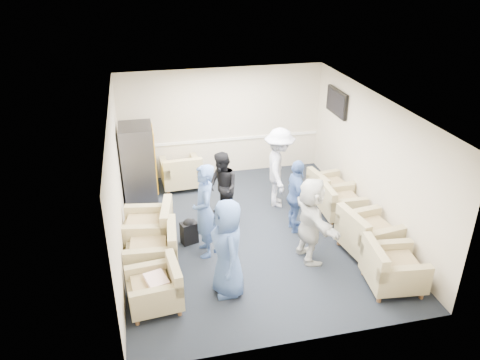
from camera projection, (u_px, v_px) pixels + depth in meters
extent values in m
plane|color=black|center=(251.00, 233.00, 9.48)|extent=(6.00, 6.00, 0.00)
plane|color=white|center=(253.00, 104.00, 8.29)|extent=(6.00, 6.00, 0.00)
cube|color=beige|center=(222.00, 122.00, 11.51)|extent=(5.00, 0.02, 2.70)
cube|color=beige|center=(306.00, 266.00, 6.26)|extent=(5.00, 0.02, 2.70)
cube|color=beige|center=(117.00, 186.00, 8.39)|extent=(0.02, 6.00, 2.70)
cube|color=beige|center=(372.00, 161.00, 9.38)|extent=(0.02, 6.00, 2.70)
cube|color=white|center=(223.00, 140.00, 11.69)|extent=(4.98, 0.04, 0.06)
cube|color=black|center=(337.00, 102.00, 10.64)|extent=(0.07, 1.00, 0.58)
cube|color=black|center=(335.00, 102.00, 10.63)|extent=(0.01, 0.92, 0.50)
cube|color=#4D4C54|center=(338.00, 108.00, 10.71)|extent=(0.04, 0.10, 0.25)
cube|color=tan|center=(154.00, 293.00, 7.43)|extent=(0.89, 0.89, 0.27)
cube|color=#947C51|center=(153.00, 284.00, 7.35)|extent=(0.61, 0.58, 0.10)
cube|color=tan|center=(174.00, 273.00, 7.38)|extent=(0.21, 0.82, 0.38)
cube|color=tan|center=(152.00, 256.00, 8.30)|extent=(0.97, 0.97, 0.30)
cube|color=#947C51|center=(151.00, 246.00, 8.21)|extent=(0.67, 0.63, 0.11)
cube|color=tan|center=(172.00, 237.00, 8.19)|extent=(0.22, 0.91, 0.42)
cube|color=tan|center=(147.00, 233.00, 8.94)|extent=(1.08, 1.08, 0.31)
cube|color=#947C51|center=(147.00, 224.00, 8.85)|extent=(0.74, 0.71, 0.11)
cube|color=tan|center=(167.00, 216.00, 8.80)|extent=(0.31, 0.95, 0.44)
cube|color=tan|center=(393.00, 273.00, 7.87)|extent=(0.98, 0.98, 0.29)
cube|color=#947C51|center=(395.00, 263.00, 7.78)|extent=(0.68, 0.64, 0.10)
cube|color=tan|center=(375.00, 257.00, 7.67)|extent=(0.25, 0.90, 0.42)
cube|color=tan|center=(369.00, 238.00, 8.78)|extent=(1.06, 1.06, 0.31)
cube|color=#947C51|center=(370.00, 229.00, 8.69)|extent=(0.73, 0.69, 0.11)
cube|color=tan|center=(353.00, 225.00, 8.49)|extent=(0.28, 0.96, 0.44)
cube|color=tan|center=(341.00, 206.00, 9.96)|extent=(0.83, 0.83, 0.27)
cube|color=#947C51|center=(342.00, 199.00, 9.88)|extent=(0.58, 0.54, 0.10)
cube|color=tan|center=(327.00, 194.00, 9.76)|extent=(0.15, 0.81, 0.38)
cube|color=tan|center=(330.00, 192.00, 10.55)|extent=(0.93, 0.93, 0.27)
cube|color=#947C51|center=(331.00, 185.00, 10.47)|extent=(0.64, 0.61, 0.10)
cube|color=tan|center=(318.00, 182.00, 10.30)|extent=(0.26, 0.83, 0.38)
cube|color=tan|center=(181.00, 176.00, 11.24)|extent=(0.95, 0.95, 0.30)
cube|color=#947C51|center=(181.00, 168.00, 11.15)|extent=(0.62, 0.66, 0.11)
cube|color=tan|center=(183.00, 169.00, 10.75)|extent=(0.92, 0.19, 0.43)
cube|color=#4D4C54|center=(139.00, 164.00, 10.36)|extent=(0.71, 0.85, 1.79)
cube|color=orange|center=(155.00, 159.00, 10.39)|extent=(0.02, 0.72, 1.43)
cube|color=black|center=(157.00, 189.00, 10.72)|extent=(0.02, 0.42, 0.11)
cube|color=black|center=(189.00, 233.00, 9.08)|extent=(0.36, 0.30, 0.44)
sphere|color=black|center=(189.00, 224.00, 9.00)|extent=(0.22, 0.22, 0.22)
cube|color=white|center=(156.00, 281.00, 7.33)|extent=(0.41, 0.47, 0.12)
imported|color=#42609F|center=(228.00, 248.00, 7.49)|extent=(0.59, 0.87, 1.71)
imported|color=#42609F|center=(205.00, 211.00, 8.47)|extent=(0.44, 0.66, 1.81)
imported|color=black|center=(222.00, 188.00, 9.62)|extent=(0.73, 0.85, 1.52)
imported|color=silver|center=(279.00, 168.00, 10.17)|extent=(0.94, 1.29, 1.80)
imported|color=#42609F|center=(296.00, 197.00, 9.26)|extent=(0.42, 0.92, 1.54)
imported|color=silver|center=(311.00, 220.00, 8.35)|extent=(0.57, 1.54, 1.64)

